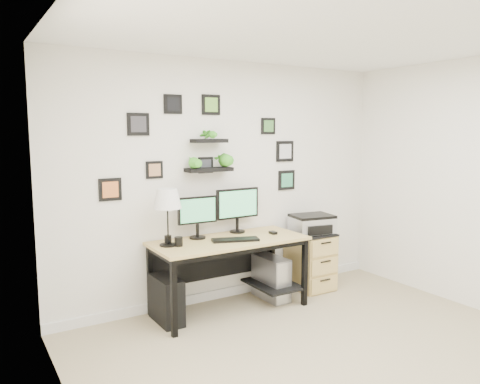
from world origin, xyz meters
TOP-DOWN VIEW (x-y plane):
  - room at (0.00, 1.98)m, footprint 4.00×4.00m
  - desk at (-0.18, 1.67)m, footprint 1.60×0.70m
  - monitor_left at (-0.48, 1.83)m, footprint 0.43×0.17m
  - monitor_right at (0.02, 1.87)m, footprint 0.52×0.17m
  - keyboard at (-0.20, 1.54)m, footprint 0.50×0.30m
  - mouse at (0.31, 1.61)m, footprint 0.06×0.09m
  - table_lamp at (-0.86, 1.71)m, footprint 0.27×0.27m
  - mug at (-0.78, 1.64)m, footprint 0.08×0.08m
  - pen_cup at (-0.84, 1.76)m, footprint 0.07×0.07m
  - pc_tower_black at (-0.90, 1.67)m, footprint 0.21×0.45m
  - pc_tower_grey at (0.34, 1.67)m, footprint 0.22×0.48m
  - file_cabinet at (0.94, 1.72)m, footprint 0.43×0.53m
  - printer at (0.95, 1.72)m, footprint 0.51×0.43m
  - wall_decor at (-0.27, 1.93)m, footprint 2.32×0.18m

SIDE VIEW (x-z plane):
  - room at x=0.00m, z-range -1.95..2.05m
  - pc_tower_black at x=-0.90m, z-range 0.00..0.45m
  - pc_tower_grey at x=0.34m, z-range 0.00..0.48m
  - file_cabinet at x=0.94m, z-range 0.00..0.67m
  - desk at x=-0.18m, z-range 0.25..1.00m
  - keyboard at x=-0.20m, z-range 0.75..0.77m
  - mouse at x=0.31m, z-range 0.75..0.78m
  - printer at x=0.95m, z-range 0.67..0.88m
  - pen_cup at x=-0.84m, z-range 0.75..0.84m
  - mug at x=-0.78m, z-range 0.75..0.84m
  - monitor_left at x=-0.48m, z-range 0.79..1.22m
  - monitor_right at x=0.02m, z-range 0.80..1.28m
  - table_lamp at x=-0.86m, z-range 0.92..1.47m
  - wall_decor at x=-0.27m, z-range 1.12..2.19m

